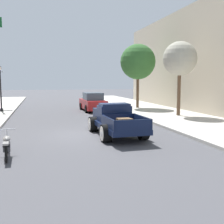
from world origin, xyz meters
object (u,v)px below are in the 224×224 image
Objects in this scene: motorcycle_parked at (7,145)px; street_tree_nearest at (180,59)px; car_background_red at (93,102)px; street_tree_second at (138,62)px; hotrod_truck_navy at (115,120)px; street_lamp_far at (0,85)px.

street_tree_nearest reaches higher than motorcycle_parked.
street_tree_second is (4.43, 0.41, 3.70)m from car_background_red.
hotrod_truck_navy is 0.92× the size of street_tree_nearest.
hotrod_truck_navy is 13.06m from street_tree_second.
car_background_red reaches higher than hotrod_truck_navy.
car_background_red reaches higher than motorcycle_parked.
street_lamp_far is at bearing 155.01° from street_tree_nearest.
street_tree_nearest is (11.13, 8.06, 3.84)m from motorcycle_parked.
hotrod_truck_navy is 8.83m from street_tree_nearest.
motorcycle_parked is at bearing -148.10° from hotrod_truck_navy.
street_tree_second is at bearing 64.58° from hotrod_truck_navy.
motorcycle_parked is (-4.81, -3.00, -0.31)m from hotrod_truck_navy.
motorcycle_parked is at bearing -82.05° from street_lamp_far.
street_lamp_far is (-7.73, 0.27, 1.62)m from car_background_red.
street_lamp_far is at bearing 97.95° from motorcycle_parked.
car_background_red is 0.80× the size of street_tree_nearest.
street_tree_second is at bearing 98.60° from street_tree_nearest.
hotrod_truck_navy is at bearing -94.94° from car_background_red.
street_tree_nearest is at bearing 35.89° from motorcycle_parked.
car_background_red is at bearing 132.66° from street_tree_nearest.
motorcycle_parked is 0.39× the size of street_tree_nearest.
motorcycle_parked is 15.04m from car_background_red.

